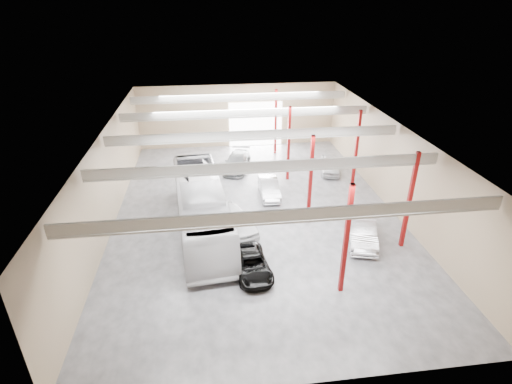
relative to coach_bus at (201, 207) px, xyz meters
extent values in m
cube|color=#424247|center=(4.27, 2.12, -1.94)|extent=(22.00, 32.00, 0.01)
cube|color=#ACACA7|center=(4.27, 2.12, 5.06)|extent=(22.00, 32.00, 0.12)
cube|color=#836C52|center=(4.27, 18.12, 1.56)|extent=(22.00, 0.12, 7.00)
cube|color=#836C52|center=(4.27, -13.88, 1.56)|extent=(22.00, 0.12, 7.00)
cube|color=#836C52|center=(-6.73, 2.12, 1.56)|extent=(0.12, 32.00, 7.00)
cube|color=#836C52|center=(15.27, 2.12, 1.56)|extent=(0.12, 32.00, 7.00)
cube|color=white|center=(6.27, 17.97, 0.56)|extent=(6.00, 0.20, 5.00)
cube|color=maroon|center=(8.07, -7.88, 1.56)|extent=(0.25, 0.25, 7.00)
cube|color=maroon|center=(8.07, 0.12, 1.56)|extent=(0.25, 0.25, 7.00)
cube|color=maroon|center=(8.07, 8.12, 1.56)|extent=(0.25, 0.25, 7.00)
cube|color=maroon|center=(8.07, 15.12, 1.56)|extent=(0.25, 0.25, 7.00)
cube|color=maroon|center=(13.77, -3.88, 1.56)|extent=(0.25, 0.25, 7.00)
cube|color=maroon|center=(13.77, 6.12, 1.56)|extent=(0.25, 0.25, 7.00)
cube|color=#B0B0AB|center=(4.27, -9.88, 4.61)|extent=(21.60, 0.15, 0.60)
cube|color=#B0B0AB|center=(4.27, -9.88, 4.21)|extent=(21.60, 0.10, 0.10)
cube|color=#B0B0AB|center=(4.27, -3.88, 4.61)|extent=(21.60, 0.15, 0.60)
cube|color=#B0B0AB|center=(4.27, -3.88, 4.21)|extent=(21.60, 0.10, 0.10)
cube|color=#B0B0AB|center=(4.27, 2.12, 4.61)|extent=(21.60, 0.15, 0.60)
cube|color=#B0B0AB|center=(4.27, 2.12, 4.21)|extent=(21.60, 0.10, 0.10)
cube|color=#B0B0AB|center=(4.27, 8.12, 4.61)|extent=(21.60, 0.15, 0.60)
cube|color=#B0B0AB|center=(4.27, 8.12, 4.21)|extent=(21.60, 0.10, 0.10)
cube|color=#B0B0AB|center=(4.27, 14.12, 4.61)|extent=(21.60, 0.15, 0.60)
cube|color=#B0B0AB|center=(4.27, 14.12, 4.21)|extent=(21.60, 0.10, 0.10)
imported|color=silver|center=(0.00, 0.00, 0.00)|extent=(4.57, 14.18, 3.88)
imported|color=black|center=(3.04, -5.55, -1.31)|extent=(2.52, 4.70, 1.25)
imported|color=white|center=(2.42, -0.35, -1.09)|extent=(3.60, 5.40, 1.71)
imported|color=#B3B3B8|center=(5.79, 4.95, -1.20)|extent=(1.68, 4.55, 1.49)
imported|color=slate|center=(3.54, 11.12, -1.17)|extent=(3.52, 5.73, 1.55)
imported|color=silver|center=(11.17, -2.89, -1.08)|extent=(3.12, 5.52, 1.72)
imported|color=silver|center=(12.57, 9.29, -1.19)|extent=(2.77, 4.71, 1.51)
camera|label=1|loc=(0.71, -25.75, 13.90)|focal=28.00mm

